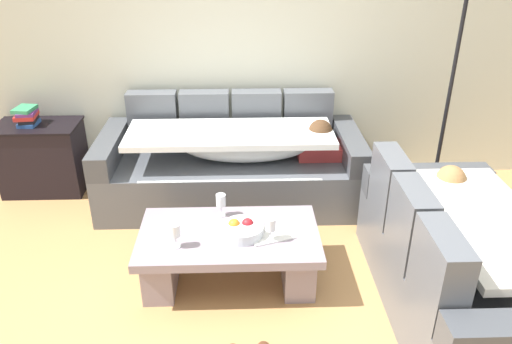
% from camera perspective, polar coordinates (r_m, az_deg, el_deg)
% --- Properties ---
extents(ground_plane, '(14.00, 14.00, 0.00)m').
position_cam_1_polar(ground_plane, '(3.22, -0.52, -17.42)').
color(ground_plane, '#B3824C').
extents(back_wall, '(9.00, 0.10, 2.70)m').
position_cam_1_polar(back_wall, '(4.54, -1.31, 15.46)').
color(back_wall, beige).
rests_on(back_wall, ground_plane).
extents(couch_along_wall, '(2.22, 0.92, 0.88)m').
position_cam_1_polar(couch_along_wall, '(4.37, -2.45, 0.84)').
color(couch_along_wall, '#54585E').
rests_on(couch_along_wall, ground_plane).
extents(couch_near_window, '(0.92, 1.74, 0.88)m').
position_cam_1_polar(couch_near_window, '(3.39, 22.28, -9.79)').
color(couch_near_window, '#54585E').
rests_on(couch_near_window, ground_plane).
extents(coffee_table, '(1.20, 0.68, 0.38)m').
position_cam_1_polar(coffee_table, '(3.44, -3.06, -8.89)').
color(coffee_table, gray).
rests_on(coffee_table, ground_plane).
extents(fruit_bowl, '(0.28, 0.28, 0.10)m').
position_cam_1_polar(fruit_bowl, '(3.32, -1.58, -6.51)').
color(fruit_bowl, silver).
rests_on(fruit_bowl, coffee_table).
extents(wine_glass_near_left, '(0.07, 0.07, 0.17)m').
position_cam_1_polar(wine_glass_near_left, '(3.20, -9.21, -6.66)').
color(wine_glass_near_left, silver).
rests_on(wine_glass_near_left, coffee_table).
extents(wine_glass_near_right, '(0.07, 0.07, 0.17)m').
position_cam_1_polar(wine_glass_near_right, '(3.22, 1.68, -6.07)').
color(wine_glass_near_right, silver).
rests_on(wine_glass_near_right, coffee_table).
extents(wine_glass_far_back, '(0.07, 0.07, 0.17)m').
position_cam_1_polar(wine_glass_far_back, '(3.49, -4.01, -3.32)').
color(wine_glass_far_back, silver).
rests_on(wine_glass_far_back, coffee_table).
extents(open_magazine, '(0.33, 0.29, 0.01)m').
position_cam_1_polar(open_magazine, '(3.34, 1.61, -7.02)').
color(open_magazine, white).
rests_on(open_magazine, coffee_table).
extents(side_cabinet, '(0.72, 0.44, 0.64)m').
position_cam_1_polar(side_cabinet, '(4.91, -23.06, 1.51)').
color(side_cabinet, black).
rests_on(side_cabinet, ground_plane).
extents(book_stack_on_cabinet, '(0.19, 0.23, 0.16)m').
position_cam_1_polar(book_stack_on_cabinet, '(4.79, -24.58, 5.83)').
color(book_stack_on_cabinet, '#2D569E').
rests_on(book_stack_on_cabinet, side_cabinet).
extents(floor_lamp, '(0.33, 0.31, 1.95)m').
position_cam_1_polar(floor_lamp, '(4.27, 20.95, 9.76)').
color(floor_lamp, black).
rests_on(floor_lamp, ground_plane).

